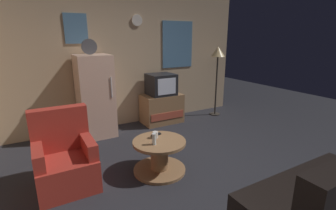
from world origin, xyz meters
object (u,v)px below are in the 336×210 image
(couch, at_px, (330,201))
(armchair, at_px, (65,160))
(tv_stand, at_px, (162,108))
(mug_ceramic_white, at_px, (155,135))
(wine_glass, at_px, (154,139))
(coffee_table, at_px, (159,156))
(standing_lamp, at_px, (218,57))
(crt_tv, at_px, (161,84))
(remote_control, at_px, (156,135))
(fridge, at_px, (95,96))

(couch, bearing_deg, armchair, 135.25)
(tv_stand, xyz_separation_m, mug_ceramic_white, (-0.99, -1.65, 0.19))
(tv_stand, bearing_deg, mug_ceramic_white, -120.87)
(mug_ceramic_white, bearing_deg, wine_glass, -120.93)
(mug_ceramic_white, relative_size, armchair, 0.09)
(coffee_table, bearing_deg, tv_stand, 60.82)
(standing_lamp, height_order, wine_glass, standing_lamp)
(armchair, bearing_deg, couch, -44.75)
(standing_lamp, xyz_separation_m, coffee_table, (-2.35, -1.61, -1.13))
(wine_glass, height_order, armchair, armchair)
(armchair, relative_size, couch, 0.56)
(crt_tv, bearing_deg, coffee_table, -118.92)
(standing_lamp, bearing_deg, crt_tv, 173.72)
(mug_ceramic_white, xyz_separation_m, remote_control, (0.05, 0.07, -0.03))
(tv_stand, bearing_deg, standing_lamp, -6.37)
(mug_ceramic_white, bearing_deg, couch, -64.11)
(mug_ceramic_white, relative_size, remote_control, 0.60)
(coffee_table, height_order, couch, couch)
(wine_glass, distance_m, remote_control, 0.31)
(tv_stand, distance_m, wine_glass, 2.15)
(tv_stand, distance_m, mug_ceramic_white, 1.93)
(fridge, xyz_separation_m, couch, (1.31, -3.49, -0.44))
(coffee_table, distance_m, remote_control, 0.31)
(coffee_table, distance_m, mug_ceramic_white, 0.29)
(coffee_table, bearing_deg, crt_tv, 61.08)
(crt_tv, bearing_deg, couch, -91.21)
(tv_stand, bearing_deg, couch, -91.38)
(standing_lamp, height_order, remote_control, standing_lamp)
(fridge, relative_size, standing_lamp, 1.11)
(remote_control, bearing_deg, couch, -75.94)
(standing_lamp, xyz_separation_m, remote_control, (-2.30, -1.43, -0.89))
(wine_glass, distance_m, armchair, 1.13)
(tv_stand, height_order, coffee_table, tv_stand)
(fridge, height_order, standing_lamp, fridge)
(crt_tv, bearing_deg, tv_stand, 5.04)
(wine_glass, bearing_deg, coffee_table, 32.49)
(crt_tv, height_order, wine_glass, crt_tv)
(fridge, relative_size, crt_tv, 3.28)
(standing_lamp, bearing_deg, remote_control, -148.21)
(fridge, bearing_deg, crt_tv, 1.00)
(standing_lamp, height_order, couch, standing_lamp)
(armchair, bearing_deg, mug_ceramic_white, -8.98)
(fridge, distance_m, standing_lamp, 2.82)
(mug_ceramic_white, bearing_deg, fridge, 103.91)
(armchair, xyz_separation_m, couch, (2.06, -2.04, -0.03))
(coffee_table, xyz_separation_m, wine_glass, (-0.11, -0.07, 0.30))
(wine_glass, relative_size, remote_control, 1.00)
(coffee_table, bearing_deg, couch, -62.76)
(wine_glass, xyz_separation_m, armchair, (-1.05, 0.37, -0.19))
(standing_lamp, relative_size, couch, 0.94)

